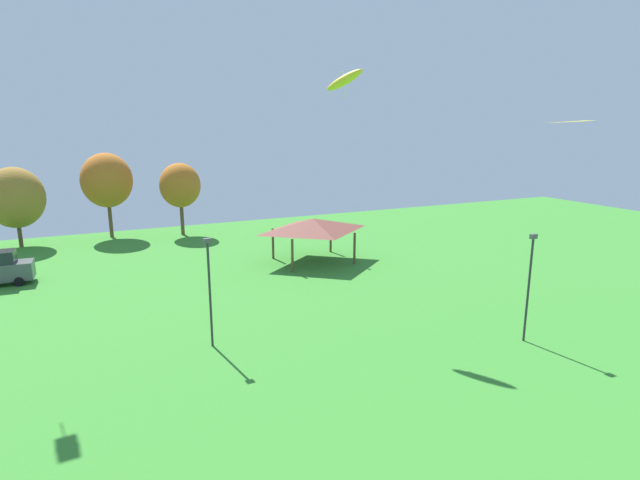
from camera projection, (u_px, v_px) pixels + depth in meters
kite_flying_3 at (344, 80)px, 27.82m from camera, size 1.84×2.26×1.78m
kite_flying_8 at (540, 143)px, 27.88m from camera, size 3.55×3.73×0.15m
park_pavilion at (313, 225)px, 40.76m from camera, size 7.01×5.67×3.60m
light_post_0 at (529, 281)px, 25.36m from camera, size 0.36×0.20×5.72m
light_post_1 at (210, 286)px, 24.75m from camera, size 0.36×0.20×5.64m
treeline_tree_1 at (15, 198)px, 45.41m from camera, size 5.06×5.06×7.37m
treeline_tree_2 at (107, 180)px, 49.18m from camera, size 4.88×4.88×8.41m
treeline_tree_3 at (180, 185)px, 50.40m from camera, size 4.07×4.07×7.35m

